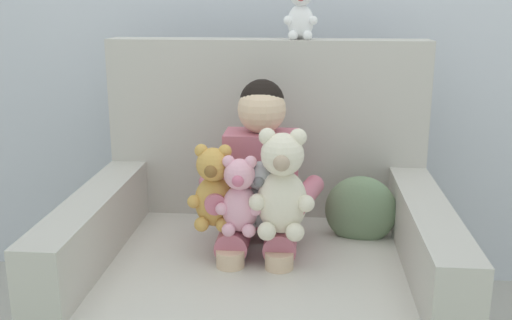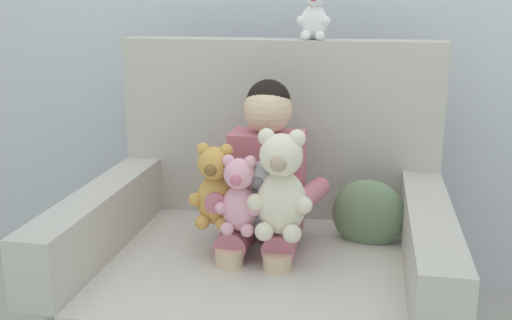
{
  "view_description": "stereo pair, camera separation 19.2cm",
  "coord_description": "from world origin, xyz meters",
  "px_view_note": "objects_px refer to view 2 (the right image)",
  "views": [
    {
      "loc": [
        0.16,
        -1.89,
        1.3
      ],
      "look_at": [
        -0.0,
        -0.05,
        0.79
      ],
      "focal_mm": 42.15,
      "sensor_mm": 36.0,
      "label": 1
    },
    {
      "loc": [
        0.35,
        -1.87,
        1.3
      ],
      "look_at": [
        -0.0,
        -0.05,
        0.79
      ],
      "focal_mm": 42.15,
      "sensor_mm": 36.0,
      "label": 2
    }
  ],
  "objects_px": {
    "armchair": "(262,275)",
    "seated_child": "(264,188)",
    "plush_white_on_backrest": "(314,13)",
    "plush_cream": "(281,187)",
    "throw_pillow": "(368,214)",
    "plush_honey": "(215,188)",
    "plush_pink": "(239,197)",
    "plush_grey": "(261,197)"
  },
  "relations": [
    {
      "from": "armchair",
      "to": "seated_child",
      "type": "bearing_deg",
      "value": 93.66
    },
    {
      "from": "plush_white_on_backrest",
      "to": "plush_cream",
      "type": "bearing_deg",
      "value": -104.76
    },
    {
      "from": "armchair",
      "to": "throw_pillow",
      "type": "relative_size",
      "value": 4.78
    },
    {
      "from": "seated_child",
      "to": "plush_honey",
      "type": "bearing_deg",
      "value": -130.67
    },
    {
      "from": "plush_white_on_backrest",
      "to": "throw_pillow",
      "type": "relative_size",
      "value": 0.83
    },
    {
      "from": "plush_white_on_backrest",
      "to": "armchair",
      "type": "bearing_deg",
      "value": -118.51
    },
    {
      "from": "plush_pink",
      "to": "throw_pillow",
      "type": "relative_size",
      "value": 1.0
    },
    {
      "from": "plush_pink",
      "to": "plush_cream",
      "type": "relative_size",
      "value": 0.74
    },
    {
      "from": "seated_child",
      "to": "plush_honey",
      "type": "distance_m",
      "value": 0.19
    },
    {
      "from": "plush_pink",
      "to": "plush_white_on_backrest",
      "type": "height_order",
      "value": "plush_white_on_backrest"
    },
    {
      "from": "plush_grey",
      "to": "throw_pillow",
      "type": "xyz_separation_m",
      "value": [
        0.35,
        0.23,
        -0.12
      ]
    },
    {
      "from": "plush_cream",
      "to": "plush_honey",
      "type": "height_order",
      "value": "plush_cream"
    },
    {
      "from": "plush_white_on_backrest",
      "to": "seated_child",
      "type": "bearing_deg",
      "value": -120.36
    },
    {
      "from": "armchair",
      "to": "plush_pink",
      "type": "height_order",
      "value": "armchair"
    },
    {
      "from": "seated_child",
      "to": "plush_grey",
      "type": "relative_size",
      "value": 3.42
    },
    {
      "from": "plush_pink",
      "to": "plush_grey",
      "type": "xyz_separation_m",
      "value": [
        0.06,
        0.04,
        -0.01
      ]
    },
    {
      "from": "plush_cream",
      "to": "plush_grey",
      "type": "xyz_separation_m",
      "value": [
        -0.07,
        0.04,
        -0.05
      ]
    },
    {
      "from": "seated_child",
      "to": "throw_pillow",
      "type": "xyz_separation_m",
      "value": [
        0.36,
        0.1,
        -0.11
      ]
    },
    {
      "from": "plush_pink",
      "to": "plush_honey",
      "type": "height_order",
      "value": "plush_honey"
    },
    {
      "from": "armchair",
      "to": "seated_child",
      "type": "height_order",
      "value": "armchair"
    },
    {
      "from": "plush_honey",
      "to": "plush_pink",
      "type": "bearing_deg",
      "value": -26.88
    },
    {
      "from": "plush_cream",
      "to": "throw_pillow",
      "type": "xyz_separation_m",
      "value": [
        0.28,
        0.27,
        -0.17
      ]
    },
    {
      "from": "armchair",
      "to": "plush_white_on_backrest",
      "type": "bearing_deg",
      "value": 71.61
    },
    {
      "from": "plush_pink",
      "to": "plush_white_on_backrest",
      "type": "xyz_separation_m",
      "value": [
        0.18,
        0.51,
        0.57
      ]
    },
    {
      "from": "plush_grey",
      "to": "plush_cream",
      "type": "bearing_deg",
      "value": -35.87
    },
    {
      "from": "plush_honey",
      "to": "plush_white_on_backrest",
      "type": "bearing_deg",
      "value": 56.85
    },
    {
      "from": "seated_child",
      "to": "plush_honey",
      "type": "height_order",
      "value": "seated_child"
    },
    {
      "from": "seated_child",
      "to": "plush_white_on_backrest",
      "type": "distance_m",
      "value": 0.69
    },
    {
      "from": "throw_pillow",
      "to": "plush_cream",
      "type": "bearing_deg",
      "value": -135.8
    },
    {
      "from": "plush_grey",
      "to": "plush_honey",
      "type": "xyz_separation_m",
      "value": [
        -0.15,
        0.0,
        0.02
      ]
    },
    {
      "from": "armchair",
      "to": "plush_honey",
      "type": "distance_m",
      "value": 0.39
    },
    {
      "from": "armchair",
      "to": "plush_grey",
      "type": "height_order",
      "value": "armchair"
    },
    {
      "from": "plush_pink",
      "to": "plush_grey",
      "type": "distance_m",
      "value": 0.07
    },
    {
      "from": "seated_child",
      "to": "plush_grey",
      "type": "bearing_deg",
      "value": -76.35
    },
    {
      "from": "armchair",
      "to": "plush_grey",
      "type": "relative_size",
      "value": 5.15
    },
    {
      "from": "plush_grey",
      "to": "plush_honey",
      "type": "distance_m",
      "value": 0.16
    },
    {
      "from": "plush_grey",
      "to": "plush_white_on_backrest",
      "type": "xyz_separation_m",
      "value": [
        0.12,
        0.47,
        0.58
      ]
    },
    {
      "from": "seated_child",
      "to": "plush_white_on_backrest",
      "type": "bearing_deg",
      "value": 78.05
    },
    {
      "from": "plush_cream",
      "to": "plush_honey",
      "type": "xyz_separation_m",
      "value": [
        -0.23,
        0.04,
        -0.03
      ]
    },
    {
      "from": "seated_child",
      "to": "plush_cream",
      "type": "height_order",
      "value": "seated_child"
    },
    {
      "from": "seated_child",
      "to": "throw_pillow",
      "type": "relative_size",
      "value": 3.17
    },
    {
      "from": "seated_child",
      "to": "plush_grey",
      "type": "xyz_separation_m",
      "value": [
        0.01,
        -0.12,
        0.01
      ]
    }
  ]
}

